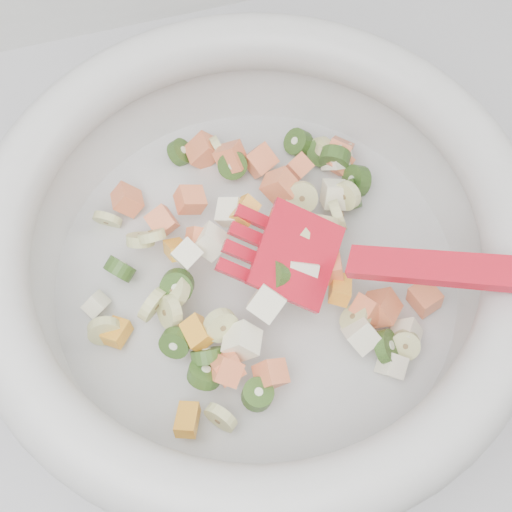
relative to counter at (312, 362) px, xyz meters
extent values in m
cube|color=#A1A0A6|center=(0.00, 0.00, 0.00)|extent=(2.00, 0.60, 0.90)
cylinder|color=#B7B6B4|center=(-0.10, -0.05, 0.46)|extent=(0.34, 0.34, 0.02)
torus|color=#B7B6B4|center=(-0.10, -0.05, 0.54)|extent=(0.42, 0.42, 0.05)
cylinder|color=beige|center=(-0.23, -0.07, 0.48)|extent=(0.03, 0.02, 0.03)
cylinder|color=beige|center=(-0.10, 0.07, 0.48)|extent=(0.02, 0.04, 0.04)
cylinder|color=beige|center=(-0.01, 0.04, 0.48)|extent=(0.03, 0.03, 0.03)
cylinder|color=beige|center=(-0.19, 0.00, 0.49)|extent=(0.03, 0.03, 0.02)
cylinder|color=beige|center=(-0.07, -0.05, 0.51)|extent=(0.03, 0.03, 0.04)
cylinder|color=beige|center=(-0.18, -0.01, 0.50)|extent=(0.03, 0.02, 0.03)
cylinder|color=beige|center=(-0.05, -0.12, 0.49)|extent=(0.03, 0.03, 0.03)
cylinder|color=beige|center=(-0.14, -0.10, 0.51)|extent=(0.03, 0.02, 0.03)
cylinder|color=beige|center=(-0.21, 0.03, 0.48)|extent=(0.03, 0.02, 0.03)
cylinder|color=beige|center=(-0.01, -0.01, 0.49)|extent=(0.02, 0.03, 0.04)
cylinder|color=beige|center=(-0.17, -0.06, 0.50)|extent=(0.03, 0.04, 0.03)
cylinder|color=beige|center=(-0.04, -0.04, 0.50)|extent=(0.04, 0.03, 0.04)
cylinder|color=beige|center=(-0.05, -0.06, 0.51)|extent=(0.03, 0.03, 0.02)
cylinder|color=beige|center=(-0.19, -0.06, 0.49)|extent=(0.03, 0.03, 0.04)
cylinder|color=beige|center=(-0.01, 0.05, 0.48)|extent=(0.02, 0.04, 0.04)
cylinder|color=beige|center=(-0.05, -0.01, 0.50)|extent=(0.04, 0.03, 0.03)
cylinder|color=beige|center=(-0.16, -0.16, 0.49)|extent=(0.03, 0.03, 0.03)
cylinder|color=beige|center=(-0.18, -0.07, 0.49)|extent=(0.02, 0.04, 0.04)
cylinder|color=beige|center=(-0.01, -0.14, 0.48)|extent=(0.03, 0.03, 0.03)
cylinder|color=beige|center=(-0.03, -0.03, 0.50)|extent=(0.02, 0.03, 0.03)
cube|color=#FF9050|center=(0.00, 0.04, 0.48)|extent=(0.04, 0.04, 0.03)
cube|color=#FF9050|center=(-0.07, 0.01, 0.50)|extent=(0.04, 0.03, 0.03)
cube|color=#FF9050|center=(-0.12, -0.14, 0.49)|extent=(0.03, 0.02, 0.03)
cube|color=#FF9050|center=(-0.14, 0.02, 0.50)|extent=(0.03, 0.02, 0.02)
cube|color=#FF9050|center=(-0.05, -0.08, 0.50)|extent=(0.02, 0.03, 0.02)
cube|color=#FF9050|center=(-0.15, -0.13, 0.50)|extent=(0.03, 0.03, 0.03)
cube|color=#FF9050|center=(0.02, -0.11, 0.48)|extent=(0.03, 0.03, 0.03)
cube|color=#FF9050|center=(-0.10, 0.05, 0.49)|extent=(0.03, 0.03, 0.04)
cube|color=#FF9050|center=(-0.07, 0.05, 0.48)|extent=(0.03, 0.03, 0.03)
cube|color=#FF9050|center=(-0.14, -0.03, 0.51)|extent=(0.03, 0.03, 0.03)
cube|color=#FF9050|center=(-0.19, 0.04, 0.48)|extent=(0.03, 0.03, 0.03)
cube|color=#FF9050|center=(-0.04, 0.03, 0.49)|extent=(0.02, 0.03, 0.02)
cube|color=#FF9050|center=(-0.17, 0.01, 0.49)|extent=(0.03, 0.03, 0.02)
cube|color=#FF9050|center=(-0.12, 0.08, 0.48)|extent=(0.03, 0.02, 0.03)
cube|color=#FF9050|center=(-0.03, -0.11, 0.49)|extent=(0.03, 0.02, 0.03)
cube|color=#FF9050|center=(-0.15, -0.13, 0.49)|extent=(0.03, 0.03, 0.03)
cube|color=#FF9050|center=(-0.02, -0.11, 0.48)|extent=(0.04, 0.04, 0.04)
cube|color=#FF9050|center=(0.00, 0.03, 0.48)|extent=(0.03, 0.03, 0.03)
cylinder|color=#569933|center=(-0.17, -0.06, 0.50)|extent=(0.04, 0.04, 0.03)
cylinder|color=#569933|center=(-0.03, -0.14, 0.49)|extent=(0.02, 0.03, 0.03)
cylinder|color=#569933|center=(-0.21, -0.02, 0.49)|extent=(0.03, 0.03, 0.04)
cylinder|color=#569933|center=(-0.10, -0.08, 0.52)|extent=(0.03, 0.03, 0.03)
cylinder|color=#569933|center=(-0.16, -0.11, 0.49)|extent=(0.03, 0.02, 0.03)
cylinder|color=#569933|center=(-0.01, 0.04, 0.48)|extent=(0.04, 0.04, 0.03)
cylinder|color=#569933|center=(-0.16, -0.13, 0.49)|extent=(0.03, 0.03, 0.03)
cylinder|color=#569933|center=(-0.14, 0.08, 0.48)|extent=(0.03, 0.03, 0.03)
cylinder|color=#569933|center=(-0.03, 0.06, 0.48)|extent=(0.03, 0.03, 0.03)
cylinder|color=#569933|center=(0.00, 0.01, 0.48)|extent=(0.03, 0.03, 0.03)
cylinder|color=#569933|center=(-0.01, 0.03, 0.49)|extent=(0.03, 0.03, 0.04)
cylinder|color=#569933|center=(-0.01, -0.01, 0.48)|extent=(0.02, 0.04, 0.04)
cylinder|color=#569933|center=(-0.13, -0.15, 0.49)|extent=(0.03, 0.02, 0.02)
cylinder|color=#569933|center=(-0.10, 0.05, 0.49)|extent=(0.04, 0.03, 0.03)
cylinder|color=#569933|center=(-0.18, -0.10, 0.49)|extent=(0.03, 0.03, 0.03)
cube|color=white|center=(-0.16, -0.04, 0.51)|extent=(0.03, 0.03, 0.03)
cube|color=white|center=(-0.02, -0.01, 0.49)|extent=(0.03, 0.03, 0.03)
cube|color=white|center=(-0.05, -0.13, 0.49)|extent=(0.03, 0.03, 0.03)
cube|color=white|center=(-0.08, -0.08, 0.51)|extent=(0.03, 0.04, 0.03)
cube|color=white|center=(-0.03, -0.16, 0.48)|extent=(0.03, 0.03, 0.03)
cube|color=white|center=(-0.01, 0.03, 0.48)|extent=(0.03, 0.03, 0.03)
cube|color=white|center=(-0.13, -0.11, 0.50)|extent=(0.03, 0.03, 0.03)
cube|color=white|center=(-0.01, -0.14, 0.48)|extent=(0.03, 0.03, 0.03)
cube|color=white|center=(-0.23, -0.04, 0.48)|extent=(0.02, 0.02, 0.03)
cube|color=white|center=(-0.11, -0.09, 0.51)|extent=(0.03, 0.04, 0.03)
cube|color=white|center=(-0.14, -0.03, 0.51)|extent=(0.03, 0.03, 0.03)
cube|color=white|center=(-0.11, -0.01, 0.51)|extent=(0.03, 0.03, 0.03)
cube|color=yellow|center=(-0.05, -0.09, 0.50)|extent=(0.03, 0.03, 0.02)
cube|color=yellow|center=(-0.10, -0.02, 0.51)|extent=(0.03, 0.03, 0.02)
cube|color=yellow|center=(-0.22, -0.07, 0.48)|extent=(0.03, 0.03, 0.02)
cube|color=yellow|center=(-0.18, -0.15, 0.49)|extent=(0.02, 0.03, 0.02)
cube|color=yellow|center=(-0.16, -0.10, 0.50)|extent=(0.02, 0.03, 0.02)
cube|color=yellow|center=(-0.16, -0.03, 0.50)|extent=(0.02, 0.03, 0.03)
cube|color=red|center=(-0.08, -0.07, 0.52)|extent=(0.09, 0.09, 0.04)
cube|color=red|center=(-0.10, -0.02, 0.52)|extent=(0.03, 0.02, 0.02)
cube|color=red|center=(-0.11, -0.04, 0.52)|extent=(0.03, 0.02, 0.02)
cube|color=red|center=(-0.12, -0.05, 0.52)|extent=(0.03, 0.02, 0.02)
cube|color=red|center=(-0.12, -0.07, 0.52)|extent=(0.03, 0.02, 0.02)
cube|color=red|center=(0.04, -0.14, 0.57)|extent=(0.18, 0.13, 0.08)
camera|label=1|loc=(-0.17, -0.27, 0.94)|focal=45.00mm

